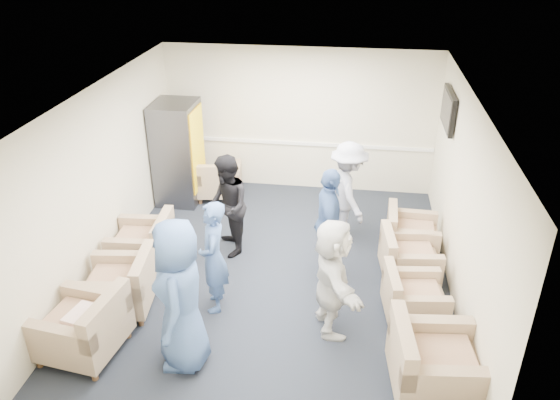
# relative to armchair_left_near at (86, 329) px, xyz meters

# --- Properties ---
(floor) EXTENTS (6.00, 6.00, 0.00)m
(floor) POSITION_rel_armchair_left_near_xyz_m (1.98, 1.96, -0.36)
(floor) COLOR black
(floor) RESTS_ON ground
(ceiling) EXTENTS (6.00, 6.00, 0.00)m
(ceiling) POSITION_rel_armchair_left_near_xyz_m (1.98, 1.96, 2.34)
(ceiling) COLOR white
(ceiling) RESTS_ON back_wall
(back_wall) EXTENTS (5.00, 0.02, 2.70)m
(back_wall) POSITION_rel_armchair_left_near_xyz_m (1.98, 4.96, 0.99)
(back_wall) COLOR beige
(back_wall) RESTS_ON floor
(front_wall) EXTENTS (5.00, 0.02, 2.70)m
(front_wall) POSITION_rel_armchair_left_near_xyz_m (1.98, -1.04, 0.99)
(front_wall) COLOR beige
(front_wall) RESTS_ON floor
(left_wall) EXTENTS (0.02, 6.00, 2.70)m
(left_wall) POSITION_rel_armchair_left_near_xyz_m (-0.52, 1.96, 0.99)
(left_wall) COLOR beige
(left_wall) RESTS_ON floor
(right_wall) EXTENTS (0.02, 6.00, 2.70)m
(right_wall) POSITION_rel_armchair_left_near_xyz_m (4.48, 1.96, 0.99)
(right_wall) COLOR beige
(right_wall) RESTS_ON floor
(chair_rail) EXTENTS (4.98, 0.04, 0.06)m
(chair_rail) POSITION_rel_armchair_left_near_xyz_m (1.98, 4.94, 0.54)
(chair_rail) COLOR white
(chair_rail) RESTS_ON back_wall
(tv) EXTENTS (0.10, 1.00, 0.58)m
(tv) POSITION_rel_armchair_left_near_xyz_m (4.42, 3.76, 1.68)
(tv) COLOR black
(tv) RESTS_ON right_wall
(armchair_left_near) EXTENTS (1.02, 1.02, 0.73)m
(armchair_left_near) POSITION_rel_armchair_left_near_xyz_m (0.00, 0.00, 0.00)
(armchair_left_near) COLOR #987E62
(armchair_left_near) RESTS_ON floor
(armchair_left_mid) EXTENTS (0.97, 0.97, 0.70)m
(armchair_left_mid) POSITION_rel_armchair_left_near_xyz_m (0.10, 0.88, -0.01)
(armchair_left_mid) COLOR #987E62
(armchair_left_mid) RESTS_ON floor
(armchair_left_far) EXTENTS (0.90, 0.90, 0.68)m
(armchair_left_far) POSITION_rel_armchair_left_near_xyz_m (0.01, 1.93, -0.02)
(armchair_left_far) COLOR #987E62
(armchair_left_far) RESTS_ON floor
(armchair_right_near) EXTENTS (1.04, 1.04, 0.75)m
(armchair_right_near) POSITION_rel_armchair_left_near_xyz_m (3.98, -0.04, 0.01)
(armchair_right_near) COLOR #987E62
(armchair_right_near) RESTS_ON floor
(armchair_right_midnear) EXTENTS (0.85, 0.85, 0.61)m
(armchair_right_midnear) POSITION_rel_armchair_left_near_xyz_m (3.86, 1.21, -0.06)
(armchair_right_midnear) COLOR #987E62
(armchair_right_midnear) RESTS_ON floor
(armchair_right_midfar) EXTENTS (0.87, 0.87, 0.63)m
(armchair_right_midfar) POSITION_rel_armchair_left_near_xyz_m (3.85, 2.13, -0.05)
(armchair_right_midfar) COLOR #987E62
(armchair_right_midfar) RESTS_ON floor
(armchair_right_far) EXTENTS (0.81, 0.81, 0.62)m
(armchair_right_far) POSITION_rel_armchair_left_near_xyz_m (3.94, 2.82, -0.05)
(armchair_right_far) COLOR #987E62
(armchair_right_far) RESTS_ON floor
(armchair_corner) EXTENTS (0.92, 0.92, 0.65)m
(armchair_corner) POSITION_rel_armchair_left_near_xyz_m (0.56, 4.28, -0.04)
(armchair_corner) COLOR #987E62
(armchair_corner) RESTS_ON floor
(vending_machine) EXTENTS (0.75, 0.88, 1.85)m
(vending_machine) POSITION_rel_armchair_left_near_xyz_m (-0.11, 4.11, 0.57)
(vending_machine) COLOR #4B4B52
(vending_machine) RESTS_ON floor
(backpack) EXTENTS (0.28, 0.21, 0.43)m
(backpack) POSITION_rel_armchair_left_near_xyz_m (0.48, 1.58, -0.14)
(backpack) COLOR black
(backpack) RESTS_ON floor
(pillow) EXTENTS (0.38, 0.45, 0.11)m
(pillow) POSITION_rel_armchair_left_near_xyz_m (-0.01, 0.01, 0.18)
(pillow) COLOR white
(pillow) RESTS_ON armchair_left_near
(person_front_left) EXTENTS (0.72, 0.99, 1.88)m
(person_front_left) POSITION_rel_armchair_left_near_xyz_m (1.19, 0.05, 0.58)
(person_front_left) COLOR #3E5D95
(person_front_left) RESTS_ON floor
(person_mid_left) EXTENTS (0.48, 0.64, 1.56)m
(person_mid_left) POSITION_rel_armchair_left_near_xyz_m (1.30, 1.09, 0.42)
(person_mid_left) COLOR #3E5D95
(person_mid_left) RESTS_ON floor
(person_back_left) EXTENTS (0.85, 0.95, 1.61)m
(person_back_left) POSITION_rel_armchair_left_near_xyz_m (1.17, 2.45, 0.44)
(person_back_left) COLOR black
(person_back_left) RESTS_ON floor
(person_back_right) EXTENTS (0.96, 1.21, 1.64)m
(person_back_right) POSITION_rel_armchair_left_near_xyz_m (2.96, 3.17, 0.46)
(person_back_right) COLOR beige
(person_back_right) RESTS_ON floor
(person_mid_right) EXTENTS (0.51, 1.01, 1.66)m
(person_mid_right) POSITION_rel_armchair_left_near_xyz_m (2.72, 2.10, 0.47)
(person_mid_right) COLOR #3E5D95
(person_mid_right) RESTS_ON floor
(person_front_right) EXTENTS (0.81, 1.52, 1.56)m
(person_front_right) POSITION_rel_armchair_left_near_xyz_m (2.85, 0.87, 0.42)
(person_front_right) COLOR silver
(person_front_right) RESTS_ON floor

